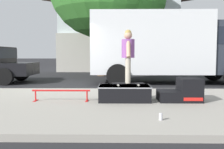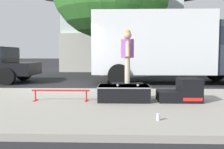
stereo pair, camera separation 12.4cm
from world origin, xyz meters
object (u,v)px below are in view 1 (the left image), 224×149
Objects in this scene: skate_box at (124,93)px; kicker_ramp at (183,91)px; soda_can at (161,117)px; grind_rail at (61,92)px; skateboard at (128,83)px; box_truck at (171,45)px; skater_kid at (128,52)px.

skate_box is 1.46m from kicker_ramp.
grind_rail is at bearing 139.84° from soda_can.
skateboard is at bearing 1.64° from grind_rail.
skateboard is 5.55m from box_truck.
skater_kid is (-0.00, 0.00, 0.79)m from skateboard.
grind_rail is 11.48× the size of soda_can.
skate_box is 5.63m from box_truck.
kicker_ramp is 0.78× the size of skater_kid.
box_truck is (0.76, 4.98, 1.34)m from kicker_ramp.
grind_rail is 1.10× the size of skater_kid.
skate_box is 1.58m from grind_rail.
grind_rail is at bearing -178.36° from skateboard.
kicker_ramp is 1.29× the size of skateboard.
box_truck is at bearing 66.87° from skater_kid.
kicker_ramp is 0.15× the size of box_truck.
skateboard reaches higher than grind_rail.
skate_box is at bearing -114.01° from box_truck.
box_truck is at bearing 81.29° from kicker_ramp.
skate_box is 1.98m from soda_can.
skate_box is 0.19× the size of box_truck.
skateboard reaches higher than soda_can.
box_truck reaches higher than skater_kid.
kicker_ramp is at bearing 1.11° from grind_rail.
skate_box is 0.97× the size of skater_kid.
skateboard is 6.30× the size of soda_can.
skater_kid is 2.26m from soda_can.
kicker_ramp is 1.39m from skateboard.
soda_can is (0.50, -1.87, -0.38)m from skateboard.
grind_rail is 1.95m from skater_kid.
box_truck is (2.13, 4.99, 1.14)m from skateboard.
skater_kid reaches higher than kicker_ramp.
kicker_ramp is 0.71× the size of grind_rail.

